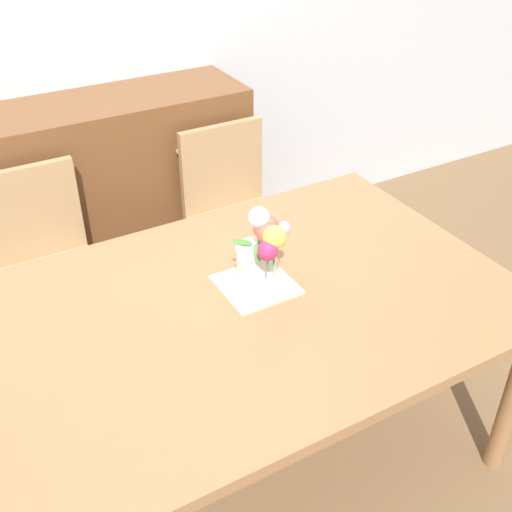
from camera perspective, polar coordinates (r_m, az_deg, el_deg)
The scene contains 7 objects.
ground_plane at distance 2.56m, azimuth -1.00°, elevation -17.51°, with size 12.00×12.00×0.00m, color brown.
dining_table at distance 2.07m, azimuth -1.18°, elevation -5.88°, with size 1.77×1.16×0.74m.
chair_left at distance 2.77m, azimuth -18.70°, elevation -0.34°, with size 0.42×0.42×0.90m.
chair_right at distance 3.01m, azimuth -2.05°, elevation 4.42°, with size 0.42×0.42×0.90m.
dresser at distance 3.20m, azimuth -13.21°, elevation 5.05°, with size 1.40×0.47×1.00m.
placemat at distance 2.10m, azimuth 0.00°, elevation -2.63°, with size 0.24×0.24×0.01m, color beige.
flower_vase at distance 2.01m, azimuth 0.52°, elevation 0.62°, with size 0.18×0.22×0.28m.
Camera 1 is at (-0.75, -1.41, 2.00)m, focal length 44.12 mm.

